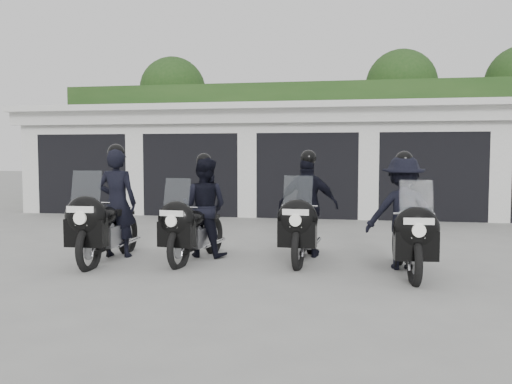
% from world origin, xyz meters
% --- Properties ---
extents(ground, '(80.00, 80.00, 0.00)m').
position_xyz_m(ground, '(0.00, 0.00, 0.00)').
color(ground, gray).
rests_on(ground, ground).
extents(garage_block, '(16.40, 6.80, 2.96)m').
position_xyz_m(garage_block, '(-0.00, 8.06, 1.42)').
color(garage_block, white).
rests_on(garage_block, ground).
extents(background_vegetation, '(20.00, 3.90, 5.80)m').
position_xyz_m(background_vegetation, '(0.37, 12.92, 2.77)').
color(background_vegetation, '#1D3D16').
rests_on(background_vegetation, ground).
extents(police_bike_a, '(0.67, 2.15, 1.87)m').
position_xyz_m(police_bike_a, '(-2.55, -0.56, 0.74)').
color(police_bike_a, black).
rests_on(police_bike_a, ground).
extents(police_bike_b, '(0.87, 1.97, 1.72)m').
position_xyz_m(police_bike_b, '(-1.21, -0.16, 0.73)').
color(police_bike_b, black).
rests_on(police_bike_b, ground).
extents(police_bike_c, '(1.00, 2.04, 1.78)m').
position_xyz_m(police_bike_c, '(0.46, 0.12, 0.75)').
color(police_bike_c, black).
rests_on(police_bike_c, ground).
extents(police_bike_d, '(1.09, 2.01, 1.75)m').
position_xyz_m(police_bike_d, '(1.91, -0.56, 0.75)').
color(police_bike_d, black).
rests_on(police_bike_d, ground).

